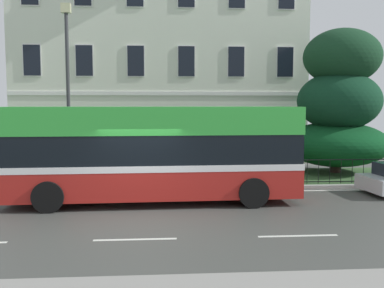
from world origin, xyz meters
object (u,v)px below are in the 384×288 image
Objects in this scene: georgian_townhouse at (161,44)px; single_decker_bus at (153,152)px; street_lamp_post at (68,82)px; litter_bin at (199,168)px; evergreen_tree at (338,108)px.

single_decker_bus is (-0.30, -12.48, -5.27)m from georgian_townhouse.
georgian_townhouse is 13.55m from single_decker_bus.
litter_bin is (5.10, -0.42, -3.39)m from street_lamp_post.
litter_bin is (1.46, -9.95, -6.22)m from georgian_townhouse.
single_decker_bus is 5.08m from street_lamp_post.
single_decker_bus is 1.38× the size of street_lamp_post.
georgian_townhouse is 2.23× the size of street_lamp_post.
street_lamp_post reaches higher than evergreen_tree.
evergreen_tree reaches higher than litter_bin.
georgian_townhouse reaches higher than single_decker_bus.
georgian_townhouse reaches higher than street_lamp_post.
single_decker_bus is 3.22m from litter_bin.
georgian_townhouse is 11.82m from litter_bin.
street_lamp_post is at bearing -110.90° from georgian_townhouse.
street_lamp_post is at bearing 175.32° from litter_bin.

